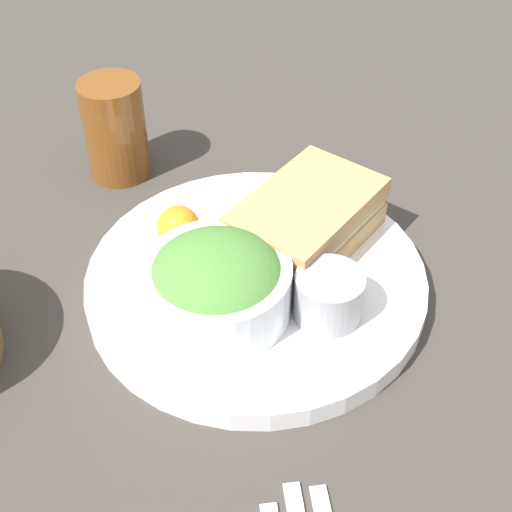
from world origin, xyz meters
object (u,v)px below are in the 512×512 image
object	(u,v)px
drink_glass	(115,129)
salad_bowl	(217,283)
plate	(256,281)
dressing_cup	(329,296)
sandwich	(307,220)

from	to	relation	value
drink_glass	salad_bowl	bearing A→B (deg)	-134.49
plate	dressing_cup	distance (m)	0.08
sandwich	dressing_cup	xyz separation A→B (m)	(-0.08, -0.04, -0.00)
plate	salad_bowl	bearing A→B (deg)	162.25
plate	drink_glass	size ratio (longest dim) A/B	2.82
plate	drink_glass	bearing A→B (deg)	57.42
sandwich	dressing_cup	distance (m)	0.09
plate	drink_glass	distance (m)	0.24
salad_bowl	dressing_cup	xyz separation A→B (m)	(0.02, -0.09, -0.01)
sandwich	salad_bowl	world-z (taller)	salad_bowl
sandwich	salad_bowl	size ratio (longest dim) A/B	1.32
salad_bowl	dressing_cup	world-z (taller)	salad_bowl
sandwich	drink_glass	size ratio (longest dim) A/B	1.51
dressing_cup	drink_glass	distance (m)	0.31
salad_bowl	dressing_cup	size ratio (longest dim) A/B	2.14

